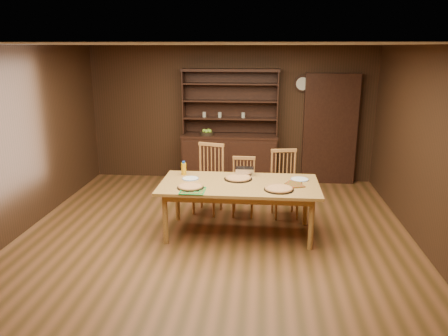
# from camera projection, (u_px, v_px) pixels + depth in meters

# --- Properties ---
(floor) EXTENTS (6.00, 6.00, 0.00)m
(floor) POSITION_uv_depth(u_px,v_px,m) (214.00, 241.00, 5.98)
(floor) COLOR brown
(floor) RESTS_ON ground
(room_shell) EXTENTS (6.00, 6.00, 6.00)m
(room_shell) POSITION_uv_depth(u_px,v_px,m) (213.00, 128.00, 5.55)
(room_shell) COLOR beige
(room_shell) RESTS_ON floor
(china_hutch) EXTENTS (1.84, 0.52, 2.17)m
(china_hutch) POSITION_uv_depth(u_px,v_px,m) (230.00, 152.00, 8.46)
(china_hutch) COLOR black
(china_hutch) RESTS_ON floor
(doorway) EXTENTS (1.00, 0.18, 2.10)m
(doorway) POSITION_uv_depth(u_px,v_px,m) (330.00, 129.00, 8.31)
(doorway) COLOR black
(doorway) RESTS_ON floor
(wall_clock) EXTENTS (0.30, 0.05, 0.30)m
(wall_clock) POSITION_uv_depth(u_px,v_px,m) (303.00, 84.00, 8.18)
(wall_clock) COLOR black
(wall_clock) RESTS_ON room_shell
(dining_table) EXTENTS (2.19, 1.09, 0.75)m
(dining_table) POSITION_uv_depth(u_px,v_px,m) (239.00, 188.00, 6.05)
(dining_table) COLOR #C49144
(dining_table) RESTS_ON floor
(chair_left) EXTENTS (0.55, 0.53, 1.10)m
(chair_left) POSITION_uv_depth(u_px,v_px,m) (209.00, 176.00, 6.94)
(chair_left) COLOR #BE8641
(chair_left) RESTS_ON floor
(chair_center) EXTENTS (0.38, 0.36, 0.92)m
(chair_center) POSITION_uv_depth(u_px,v_px,m) (243.00, 185.00, 6.85)
(chair_center) COLOR #BE8641
(chair_center) RESTS_ON floor
(chair_right) EXTENTS (0.49, 0.48, 1.04)m
(chair_right) POSITION_uv_depth(u_px,v_px,m) (284.00, 181.00, 6.80)
(chair_right) COLOR #BE8641
(chair_right) RESTS_ON floor
(pizza_left) EXTENTS (0.36, 0.36, 0.04)m
(pizza_left) POSITION_uv_depth(u_px,v_px,m) (190.00, 187.00, 5.83)
(pizza_left) COLOR black
(pizza_left) RESTS_ON dining_table
(pizza_right) EXTENTS (0.39, 0.39, 0.04)m
(pizza_right) POSITION_uv_depth(u_px,v_px,m) (279.00, 189.00, 5.74)
(pizza_right) COLOR black
(pizza_right) RESTS_ON dining_table
(pizza_center) EXTENTS (0.40, 0.40, 0.04)m
(pizza_center) POSITION_uv_depth(u_px,v_px,m) (238.00, 178.00, 6.21)
(pizza_center) COLOR black
(pizza_center) RESTS_ON dining_table
(cooling_rack) EXTENTS (0.32, 0.32, 0.01)m
(cooling_rack) POSITION_uv_depth(u_px,v_px,m) (193.00, 191.00, 5.70)
(cooling_rack) COLOR #0B9B3A
(cooling_rack) RESTS_ON dining_table
(plate_left) EXTENTS (0.24, 0.24, 0.02)m
(plate_left) POSITION_uv_depth(u_px,v_px,m) (190.00, 179.00, 6.22)
(plate_left) COLOR white
(plate_left) RESTS_ON dining_table
(plate_right) EXTENTS (0.25, 0.25, 0.02)m
(plate_right) POSITION_uv_depth(u_px,v_px,m) (300.00, 179.00, 6.18)
(plate_right) COLOR white
(plate_right) RESTS_ON dining_table
(foil_dish) EXTENTS (0.27, 0.20, 0.11)m
(foil_dish) POSITION_uv_depth(u_px,v_px,m) (245.00, 171.00, 6.41)
(foil_dish) COLOR silver
(foil_dish) RESTS_ON dining_table
(juice_bottle) EXTENTS (0.07, 0.07, 0.20)m
(juice_bottle) POSITION_uv_depth(u_px,v_px,m) (184.00, 169.00, 6.41)
(juice_bottle) COLOR #E69E0C
(juice_bottle) RESTS_ON dining_table
(pot_holder_a) EXTENTS (0.25, 0.25, 0.01)m
(pot_holder_a) POSITION_uv_depth(u_px,v_px,m) (296.00, 185.00, 5.91)
(pot_holder_a) COLOR red
(pot_holder_a) RESTS_ON dining_table
(pot_holder_b) EXTENTS (0.26, 0.26, 0.01)m
(pot_holder_b) POSITION_uv_depth(u_px,v_px,m) (293.00, 183.00, 6.01)
(pot_holder_b) COLOR red
(pot_holder_b) RESTS_ON dining_table
(fruit_bowl) EXTENTS (0.26, 0.26, 0.12)m
(fruit_bowl) POSITION_uv_depth(u_px,v_px,m) (207.00, 133.00, 8.33)
(fruit_bowl) COLOR black
(fruit_bowl) RESTS_ON china_hutch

